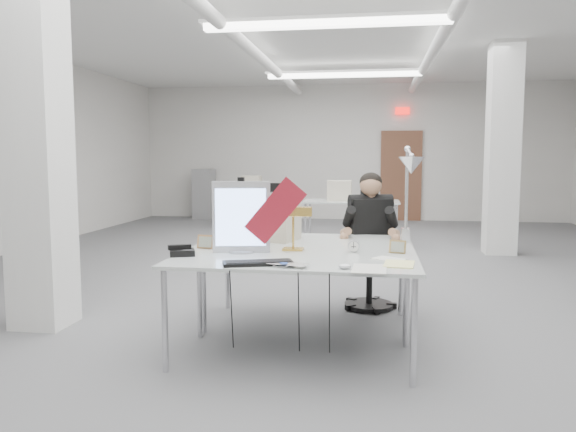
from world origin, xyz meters
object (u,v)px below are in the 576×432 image
object	(u,v)px
office_chair	(370,254)
desk_main	(293,260)
seated_person	(370,218)
monitor	(241,217)
architect_lamp	(408,196)
bankers_lamp	(293,231)
beige_monitor	(274,220)
desk_phone	(182,252)
laptop	(284,266)

from	to	relation	value
office_chair	desk_main	bearing A→B (deg)	-126.07
office_chair	seated_person	size ratio (longest dim) A/B	1.21
monitor	architect_lamp	size ratio (longest dim) A/B	0.66
office_chair	architect_lamp	xyz separation A→B (m)	(0.31, -0.82, 0.63)
monitor	desk_main	bearing A→B (deg)	-35.14
bankers_lamp	beige_monitor	distance (m)	0.58
office_chair	seated_person	bearing A→B (deg)	-106.22
architect_lamp	office_chair	bearing A→B (deg)	133.34
seated_person	desk_phone	xyz separation A→B (m)	(-1.38, -1.46, -0.12)
desk_main	laptop	world-z (taller)	laptop
desk_main	architect_lamp	world-z (taller)	architect_lamp
architect_lamp	bankers_lamp	bearing A→B (deg)	-137.18
beige_monitor	seated_person	bearing A→B (deg)	47.94
office_chair	bankers_lamp	bearing A→B (deg)	-133.57
laptop	architect_lamp	world-z (taller)	architect_lamp
desk_main	office_chair	distance (m)	1.61
laptop	beige_monitor	world-z (taller)	beige_monitor
bankers_lamp	laptop	bearing A→B (deg)	-92.38
seated_person	monitor	size ratio (longest dim) A/B	1.64
monitor	laptop	world-z (taller)	monitor
office_chair	beige_monitor	xyz separation A→B (m)	(-0.84, -0.63, 0.39)
desk_main	monitor	size ratio (longest dim) A/B	3.28
desk_phone	seated_person	bearing A→B (deg)	24.76
seated_person	laptop	distance (m)	1.89
beige_monitor	monitor	bearing A→B (deg)	-87.52
office_chair	architect_lamp	bearing A→B (deg)	-85.56
architect_lamp	seated_person	bearing A→B (deg)	134.56
bankers_lamp	beige_monitor	xyz separation A→B (m)	(-0.25, 0.52, 0.03)
desk_phone	architect_lamp	world-z (taller)	architect_lamp
bankers_lamp	desk_phone	xyz separation A→B (m)	(-0.79, -0.36, -0.13)
seated_person	desk_phone	distance (m)	2.01
desk_main	bankers_lamp	distance (m)	0.39
monitor	desk_phone	bearing A→B (deg)	-164.37
office_chair	laptop	bearing A→B (deg)	-122.85
desk_main	laptop	size ratio (longest dim) A/B	6.12
seated_person	desk_phone	bearing A→B (deg)	-149.67
desk_main	architect_lamp	bearing A→B (deg)	38.77
desk_main	desk_phone	bearing A→B (deg)	-179.45
office_chair	seated_person	world-z (taller)	seated_person
bankers_lamp	monitor	bearing A→B (deg)	-163.15
seated_person	beige_monitor	bearing A→B (deg)	-161.83
bankers_lamp	desk_main	bearing A→B (deg)	-87.09
desk_main	seated_person	distance (m)	1.56
desk_main	laptop	bearing A→B (deg)	-92.07
office_chair	desk_phone	bearing A→B (deg)	-148.70
bankers_lamp	desk_phone	size ratio (longest dim) A/B	1.69
office_chair	desk_phone	xyz separation A→B (m)	(-1.38, -1.51, 0.23)
desk_main	bankers_lamp	size ratio (longest dim) A/B	5.92
desk_main	desk_phone	size ratio (longest dim) A/B	9.99
laptop	beige_monitor	size ratio (longest dim) A/B	0.77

